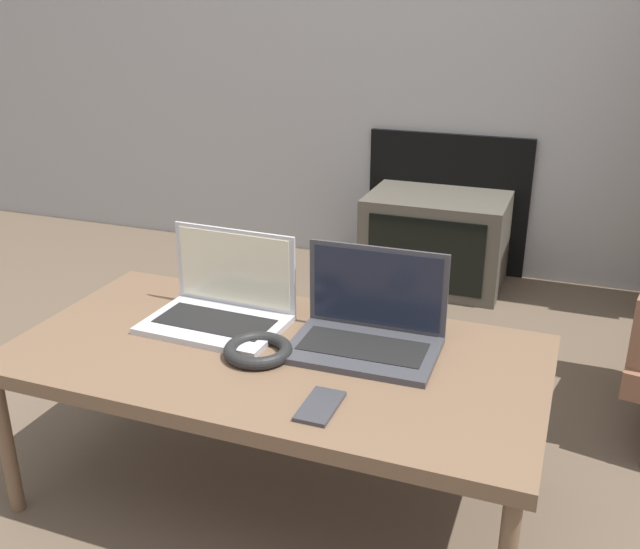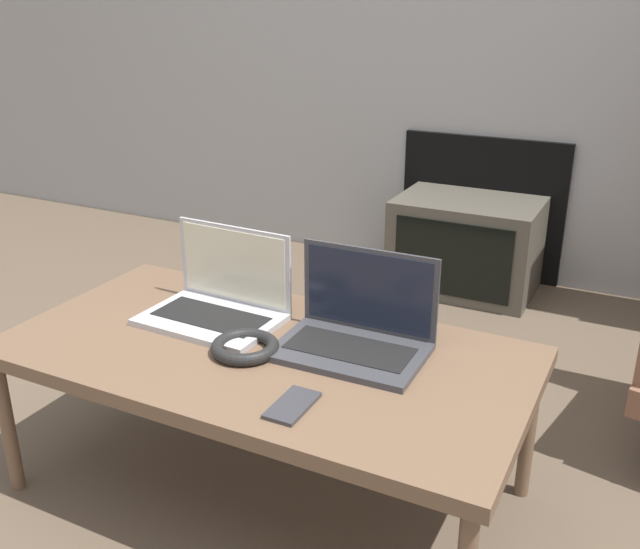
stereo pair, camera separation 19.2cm
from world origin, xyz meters
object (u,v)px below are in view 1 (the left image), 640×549
at_px(tv, 435,240).
at_px(laptop_right, 368,327).
at_px(headphones, 258,350).
at_px(phone, 320,406).
at_px(laptop_left, 222,303).

bearing_deg(tv, laptop_right, -84.74).
relative_size(laptop_right, headphones, 2.17).
bearing_deg(laptop_right, tv, 94.16).
distance_m(headphones, phone, 0.27).
distance_m(laptop_left, headphones, 0.22).
bearing_deg(laptop_left, phone, -36.37).
xyz_separation_m(phone, tv, (-0.13, 1.77, -0.22)).
distance_m(laptop_left, laptop_right, 0.39).
bearing_deg(headphones, laptop_right, 32.67).
bearing_deg(laptop_right, headphones, -148.44).
relative_size(headphones, phone, 1.22).
distance_m(headphones, tv, 1.63).
height_order(laptop_left, phone, laptop_left).
xyz_separation_m(headphones, phone, (0.22, -0.16, -0.01)).
distance_m(phone, tv, 1.79).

